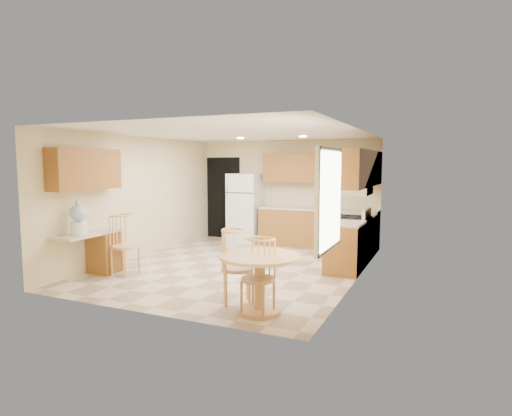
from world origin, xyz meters
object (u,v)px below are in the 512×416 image
at_px(chair_table_a, 234,260).
at_px(chair_desk, 121,239).
at_px(stove, 352,239).
at_px(dining_table, 260,275).
at_px(water_crock, 78,219).
at_px(refrigerator, 245,208).
at_px(chair_table_b, 255,271).

height_order(chair_table_a, chair_desk, chair_desk).
height_order(stove, chair_desk, stove).
bearing_deg(stove, dining_table, -98.99).
bearing_deg(chair_desk, water_crock, -37.44).
bearing_deg(chair_table_a, refrigerator, 172.67).
xyz_separation_m(refrigerator, chair_table_b, (2.35, -4.69, -0.25)).
relative_size(dining_table, chair_desk, 1.00).
distance_m(refrigerator, chair_desk, 3.84).
relative_size(refrigerator, chair_desk, 1.62).
bearing_deg(chair_table_a, dining_table, 41.00).
bearing_deg(dining_table, refrigerator, 117.37).
bearing_deg(stove, chair_table_b, -98.59).
bearing_deg(refrigerator, chair_table_b, -63.41).
bearing_deg(chair_table_b, chair_table_a, -30.08).
bearing_deg(chair_desk, stove, 132.00).
relative_size(chair_table_a, chair_table_b, 1.04).
relative_size(chair_table_b, chair_desk, 0.94).
bearing_deg(chair_table_b, chair_desk, -13.27).
height_order(refrigerator, chair_desk, refrigerator).
xyz_separation_m(refrigerator, water_crock, (-1.05, -4.28, 0.18)).
height_order(refrigerator, stove, refrigerator).
xyz_separation_m(chair_table_a, chair_desk, (-2.49, 0.60, 0.01)).
distance_m(stove, dining_table, 3.36).
xyz_separation_m(chair_desk, water_crock, (-0.45, -0.48, 0.39)).
bearing_deg(chair_table_b, water_crock, -3.28).
bearing_deg(dining_table, chair_table_b, -90.00).
distance_m(dining_table, chair_desk, 3.05).
bearing_deg(stove, refrigerator, 157.01).
distance_m(stove, chair_table_a, 3.32).
xyz_separation_m(stove, chair_desk, (-3.47, -2.57, 0.17)).
bearing_deg(dining_table, chair_table_a, 161.66).
height_order(chair_table_a, chair_table_b, chair_table_a).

